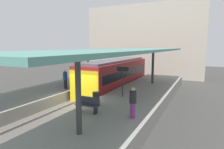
{
  "coord_description": "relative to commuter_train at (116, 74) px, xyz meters",
  "views": [
    {
      "loc": [
        8.36,
        -11.23,
        4.63
      ],
      "look_at": [
        0.47,
        5.24,
        2.0
      ],
      "focal_mm": 30.87,
      "sensor_mm": 36.0,
      "label": 1
    }
  ],
  "objects": [
    {
      "name": "canopy_left",
      "position": [
        -3.8,
        -5.84,
        2.45
      ],
      "size": [
        4.18,
        21.0,
        3.3
      ],
      "color": "#333335",
      "rests_on": "platform_left"
    },
    {
      "name": "ground_plane",
      "position": [
        0.0,
        -7.24,
        -1.73
      ],
      "size": [
        80.0,
        80.0,
        0.0
      ],
      "primitive_type": "plane",
      "color": "#383835"
    },
    {
      "name": "rail_far_side",
      "position": [
        0.72,
        -7.24,
        -1.46
      ],
      "size": [
        0.08,
        28.0,
        0.14
      ],
      "primitive_type": "cube",
      "color": "slate",
      "rests_on": "track_ballast"
    },
    {
      "name": "litter_bin",
      "position": [
        2.33,
        -8.22,
        -0.33
      ],
      "size": [
        0.44,
        0.44,
        0.8
      ],
      "primitive_type": "cylinder",
      "color": "#2D2D30",
      "rests_on": "platform_right"
    },
    {
      "name": "platform_bench",
      "position": [
        2.65,
        -9.68,
        -0.26
      ],
      "size": [
        1.4,
        0.41,
        0.86
      ],
      "color": "black",
      "rests_on": "platform_right"
    },
    {
      "name": "platform_sign",
      "position": [
        3.1,
        -5.71,
        0.9
      ],
      "size": [
        0.9,
        0.08,
        2.21
      ],
      "color": "#262628",
      "rests_on": "platform_right"
    },
    {
      "name": "passenger_mid_platform",
      "position": [
        5.22,
        -9.44,
        0.12
      ],
      "size": [
        0.36,
        0.36,
        1.63
      ],
      "color": "#7A337A",
      "rests_on": "platform_right"
    },
    {
      "name": "passenger_near_bench",
      "position": [
        -2.42,
        -5.37,
        0.14
      ],
      "size": [
        0.36,
        0.36,
        1.67
      ],
      "color": "#232328",
      "rests_on": "platform_left"
    },
    {
      "name": "platform_left",
      "position": [
        -3.8,
        -7.24,
        -1.23
      ],
      "size": [
        4.4,
        28.0,
        1.0
      ],
      "primitive_type": "cube",
      "color": "gray",
      "rests_on": "ground_plane"
    },
    {
      "name": "rail_near_side",
      "position": [
        -0.72,
        -7.24,
        -1.46
      ],
      "size": [
        0.08,
        28.0,
        0.14
      ],
      "primitive_type": "cube",
      "color": "slate",
      "rests_on": "track_ballast"
    },
    {
      "name": "track_ballast",
      "position": [
        0.0,
        -7.24,
        -1.63
      ],
      "size": [
        3.2,
        28.0,
        0.2
      ],
      "primitive_type": "cube",
      "color": "#59544C",
      "rests_on": "ground_plane"
    },
    {
      "name": "platform_right",
      "position": [
        3.8,
        -7.24,
        -1.23
      ],
      "size": [
        4.4,
        28.0,
        1.0
      ],
      "primitive_type": "cube",
      "color": "gray",
      "rests_on": "ground_plane"
    },
    {
      "name": "canopy_right",
      "position": [
        3.8,
        -5.84,
        2.62
      ],
      "size": [
        4.18,
        21.0,
        3.47
      ],
      "color": "#333335",
      "rests_on": "platform_right"
    },
    {
      "name": "commuter_train",
      "position": [
        0.0,
        0.0,
        0.0
      ],
      "size": [
        2.78,
        12.34,
        3.1
      ],
      "color": "maroon",
      "rests_on": "track_ballast"
    },
    {
      "name": "station_building_backdrop",
      "position": [
        -0.42,
        12.76,
        3.77
      ],
      "size": [
        18.0,
        6.0,
        11.0
      ],
      "primitive_type": "cube",
      "color": "#A89E8E",
      "rests_on": "ground_plane"
    }
  ]
}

